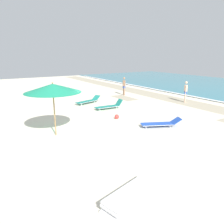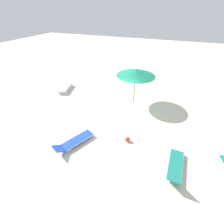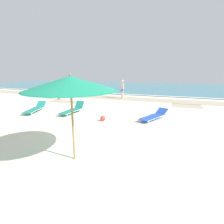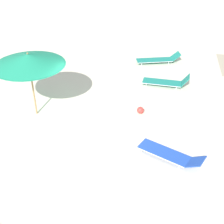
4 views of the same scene
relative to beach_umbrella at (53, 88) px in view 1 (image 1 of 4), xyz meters
name	(u,v)px [view 1 (image 1 of 4)]	position (x,y,z in m)	size (l,w,h in m)	color
ground_plane	(105,131)	(0.69, 2.45, -2.43)	(60.00, 60.00, 0.16)	beige
beach_umbrella	(53,88)	(0.00, 0.00, 0.00)	(2.69, 2.69, 2.63)	#9E7547
lounger_stack	(132,195)	(6.07, 0.15, -2.18)	(1.08, 2.01, 0.32)	white
sun_lounger_under_umbrella	(161,123)	(1.85, 5.34, -2.14)	(1.48, 2.26, 0.48)	blue
sun_lounger_beside_umbrella	(88,101)	(-5.78, 4.61, -2.14)	(1.22, 2.38, 0.52)	#1E8475
sun_lounger_near_water_left	(109,106)	(-3.23, 5.10, -2.13)	(0.73, 2.13, 0.63)	#1E8475
beachgoer_wading_adult	(124,85)	(-7.25, 9.23, -1.35)	(0.44, 0.27, 1.76)	#A37A5B
beachgoer_shoreline_child	(186,90)	(-1.82, 11.67, -1.35)	(0.33, 0.35, 1.76)	beige
beach_ball	(117,117)	(-0.74, 4.12, -2.21)	(0.28, 0.28, 0.28)	red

